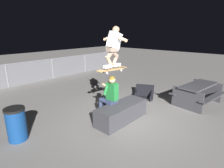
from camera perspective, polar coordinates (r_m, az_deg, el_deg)
The scene contains 9 objects.
ground_plane at distance 5.82m, azimuth 5.27°, elevation -10.52°, with size 40.00×40.00×0.00m, color slate.
ledge_box_main at distance 5.56m, azimuth 2.98°, elevation -8.79°, with size 1.75×0.62×0.53m, color #38383D.
person_sitting_on_ledge at distance 5.50m, azimuth -0.84°, elevation -3.40°, with size 0.59×0.75×1.36m.
skateboard at distance 5.26m, azimuth 0.05°, elevation 4.50°, with size 1.03×0.28×0.13m.
skater_airborne at distance 5.20m, azimuth 0.51°, elevation 12.02°, with size 0.63×0.89×1.12m.
kicker_ramp at distance 7.80m, azimuth 9.84°, elevation -3.07°, with size 1.37×1.21×0.45m.
picnic_table_back at distance 7.40m, azimuth 25.12°, elevation -1.98°, with size 1.87×1.57×0.75m.
trash_bin at distance 5.14m, azimuth -27.57°, elevation -10.96°, with size 0.48×0.48×0.84m.
fence_back at distance 10.39m, azimuth -23.66°, elevation 3.68°, with size 12.05×0.05×1.13m.
Camera 1 is at (-4.24, -3.03, 2.61)m, focal length 29.44 mm.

